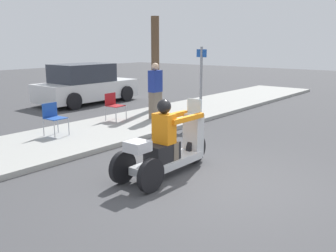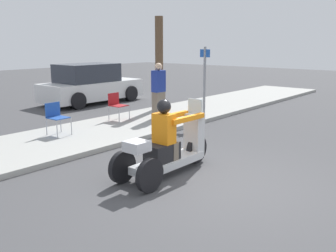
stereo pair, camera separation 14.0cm
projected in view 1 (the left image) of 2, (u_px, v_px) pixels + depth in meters
name	position (u px, v px, depth m)	size (l,w,h in m)	color
ground_plane	(222.00, 186.00, 6.51)	(60.00, 60.00, 0.00)	#424244
sidewalk_strip	(63.00, 140.00, 9.32)	(28.00, 2.80, 0.12)	#9E9E99
motorcycle_trike	(168.00, 148.00, 6.99)	(2.36, 0.76, 1.45)	black
spectator_far_back	(155.00, 92.00, 11.56)	(0.41, 0.25, 1.72)	#726656
folding_chair_curbside	(113.00, 104.00, 11.37)	(0.48, 0.48, 0.82)	#A5A8AD
folding_chair_set_back	(53.00, 116.00, 9.51)	(0.48, 0.48, 0.82)	#A5A8AD
parked_car_lot_left	(86.00, 85.00, 15.28)	(4.22, 1.97, 1.61)	silver
tree_trunk	(155.00, 64.00, 13.09)	(0.28, 0.28, 3.21)	brown
street_sign	(201.00, 79.00, 11.69)	(0.08, 0.36, 2.20)	gray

